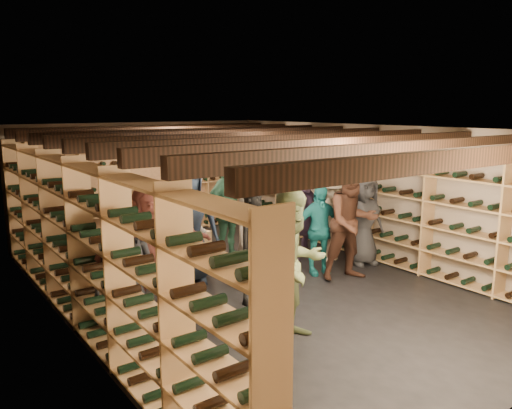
{
  "coord_description": "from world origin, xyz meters",
  "views": [
    {
      "loc": [
        -4.3,
        -5.95,
        2.69
      ],
      "look_at": [
        0.2,
        0.2,
        1.22
      ],
      "focal_mm": 35.0,
      "sensor_mm": 36.0,
      "label": 1
    }
  ],
  "objects_px": {
    "person_7": "(248,237)",
    "person_8": "(352,222)",
    "person_0": "(126,270)",
    "crate_stack_right": "(195,246)",
    "crate_loose": "(208,257)",
    "person_3": "(332,218)",
    "person_6": "(188,223)",
    "person_1": "(255,245)",
    "person_2": "(293,266)",
    "person_9": "(179,226)",
    "person_12": "(364,220)",
    "person_11": "(302,211)",
    "crate_stack_left": "(148,249)",
    "person_5": "(152,250)",
    "person_10": "(227,210)",
    "person_4": "(319,230)"
  },
  "relations": [
    {
      "from": "crate_loose",
      "to": "person_7",
      "type": "height_order",
      "value": "person_7"
    },
    {
      "from": "person_8",
      "to": "person_3",
      "type": "bearing_deg",
      "value": 80.64
    },
    {
      "from": "person_0",
      "to": "person_5",
      "type": "distance_m",
      "value": 0.56
    },
    {
      "from": "person_0",
      "to": "person_9",
      "type": "height_order",
      "value": "person_9"
    },
    {
      "from": "person_7",
      "to": "person_8",
      "type": "bearing_deg",
      "value": -43.36
    },
    {
      "from": "person_2",
      "to": "person_12",
      "type": "distance_m",
      "value": 3.24
    },
    {
      "from": "person_1",
      "to": "crate_loose",
      "type": "bearing_deg",
      "value": 66.81
    },
    {
      "from": "crate_loose",
      "to": "person_6",
      "type": "relative_size",
      "value": 0.26
    },
    {
      "from": "crate_stack_left",
      "to": "person_5",
      "type": "bearing_deg",
      "value": -112.24
    },
    {
      "from": "person_0",
      "to": "person_5",
      "type": "bearing_deg",
      "value": 45.74
    },
    {
      "from": "person_10",
      "to": "crate_stack_left",
      "type": "bearing_deg",
      "value": 149.02
    },
    {
      "from": "person_3",
      "to": "person_5",
      "type": "distance_m",
      "value": 3.59
    },
    {
      "from": "person_0",
      "to": "person_8",
      "type": "height_order",
      "value": "person_8"
    },
    {
      "from": "person_4",
      "to": "person_2",
      "type": "bearing_deg",
      "value": -118.19
    },
    {
      "from": "person_1",
      "to": "crate_stack_left",
      "type": "bearing_deg",
      "value": 93.27
    },
    {
      "from": "person_12",
      "to": "person_4",
      "type": "bearing_deg",
      "value": -173.17
    },
    {
      "from": "person_5",
      "to": "person_7",
      "type": "xyz_separation_m",
      "value": [
        1.67,
        0.18,
        -0.13
      ]
    },
    {
      "from": "person_11",
      "to": "person_12",
      "type": "xyz_separation_m",
      "value": [
        0.6,
        -0.94,
        -0.09
      ]
    },
    {
      "from": "person_6",
      "to": "person_12",
      "type": "height_order",
      "value": "person_6"
    },
    {
      "from": "person_9",
      "to": "person_12",
      "type": "bearing_deg",
      "value": -27.17
    },
    {
      "from": "person_0",
      "to": "crate_stack_right",
      "type": "bearing_deg",
      "value": 59.05
    },
    {
      "from": "person_7",
      "to": "person_3",
      "type": "bearing_deg",
      "value": -11.95
    },
    {
      "from": "crate_stack_left",
      "to": "person_6",
      "type": "relative_size",
      "value": 0.36
    },
    {
      "from": "person_2",
      "to": "person_9",
      "type": "height_order",
      "value": "person_2"
    },
    {
      "from": "person_3",
      "to": "person_6",
      "type": "bearing_deg",
      "value": 150.31
    },
    {
      "from": "crate_stack_left",
      "to": "person_10",
      "type": "distance_m",
      "value": 1.52
    },
    {
      "from": "person_10",
      "to": "person_12",
      "type": "distance_m",
      "value": 2.39
    },
    {
      "from": "person_1",
      "to": "person_11",
      "type": "height_order",
      "value": "person_11"
    },
    {
      "from": "person_1",
      "to": "person_10",
      "type": "bearing_deg",
      "value": 56.63
    },
    {
      "from": "person_5",
      "to": "person_6",
      "type": "bearing_deg",
      "value": 35.18
    },
    {
      "from": "crate_stack_right",
      "to": "person_1",
      "type": "xyz_separation_m",
      "value": [
        -0.3,
        -2.24,
        0.57
      ]
    },
    {
      "from": "crate_stack_right",
      "to": "person_6",
      "type": "distance_m",
      "value": 1.34
    },
    {
      "from": "crate_stack_left",
      "to": "person_5",
      "type": "xyz_separation_m",
      "value": [
        -0.74,
        -1.8,
        0.55
      ]
    },
    {
      "from": "person_4",
      "to": "person_7",
      "type": "xyz_separation_m",
      "value": [
        -1.22,
        0.26,
        0.01
      ]
    },
    {
      "from": "person_7",
      "to": "person_9",
      "type": "height_order",
      "value": "person_9"
    },
    {
      "from": "person_0",
      "to": "person_6",
      "type": "height_order",
      "value": "person_6"
    },
    {
      "from": "person_0",
      "to": "person_1",
      "type": "distance_m",
      "value": 1.81
    },
    {
      "from": "person_3",
      "to": "person_7",
      "type": "height_order",
      "value": "person_3"
    },
    {
      "from": "person_1",
      "to": "person_6",
      "type": "relative_size",
      "value": 0.88
    },
    {
      "from": "person_3",
      "to": "person_8",
      "type": "height_order",
      "value": "person_8"
    },
    {
      "from": "person_12",
      "to": "person_1",
      "type": "bearing_deg",
      "value": -161.7
    },
    {
      "from": "crate_loose",
      "to": "person_8",
      "type": "height_order",
      "value": "person_8"
    },
    {
      "from": "person_4",
      "to": "person_5",
      "type": "xyz_separation_m",
      "value": [
        -2.89,
        0.07,
        0.15
      ]
    },
    {
      "from": "person_7",
      "to": "person_8",
      "type": "xyz_separation_m",
      "value": [
        1.46,
        -0.75,
        0.18
      ]
    },
    {
      "from": "person_0",
      "to": "person_4",
      "type": "bearing_deg",
      "value": 18.17
    },
    {
      "from": "crate_loose",
      "to": "crate_stack_left",
      "type": "bearing_deg",
      "value": 166.55
    },
    {
      "from": "person_8",
      "to": "person_10",
      "type": "xyz_separation_m",
      "value": [
        -1.05,
        1.98,
        -0.01
      ]
    },
    {
      "from": "crate_loose",
      "to": "person_11",
      "type": "bearing_deg",
      "value": -26.51
    },
    {
      "from": "person_9",
      "to": "person_5",
      "type": "bearing_deg",
      "value": -127.68
    },
    {
      "from": "crate_stack_right",
      "to": "person_6",
      "type": "bearing_deg",
      "value": -123.77
    }
  ]
}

